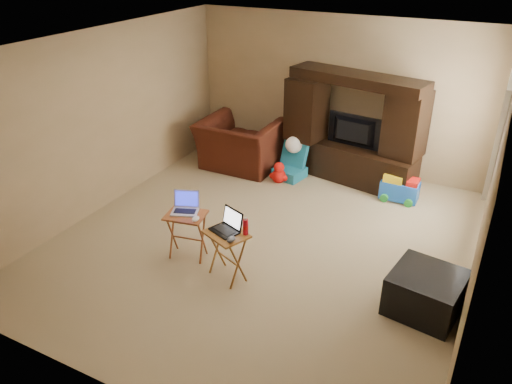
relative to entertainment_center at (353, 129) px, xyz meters
The scene contains 22 objects.
floor 2.49m from the entertainment_center, 100.37° to the right, with size 5.50×5.50×0.00m, color tan.
ceiling 2.85m from the entertainment_center, 100.37° to the right, with size 5.50×5.50×0.00m, color silver.
wall_back 0.73m from the entertainment_center, 132.86° to the left, with size 5.00×5.00×0.00m, color tan.
wall_front 5.08m from the entertainment_center, 94.76° to the right, with size 5.00×5.00×0.00m, color tan.
wall_left 3.74m from the entertainment_center, 141.81° to the right, with size 5.50×5.50×0.00m, color tan.
wall_right 3.12m from the entertainment_center, 47.84° to the right, with size 5.50×5.50×0.00m, color tan.
window_pane 2.25m from the entertainment_center, 19.93° to the right, with size 1.20×1.20×0.00m, color white.
window_frame 2.24m from the entertainment_center, 20.11° to the right, with size 0.06×1.14×1.34m, color white.
entertainment_center is the anchor object (origin of this frame).
television 0.06m from the entertainment_center, 90.00° to the right, with size 0.88×0.12×0.51m, color black.
recliner 1.91m from the entertainment_center, 167.97° to the right, with size 1.27×1.11×0.83m, color #42170E.
child_rocker 1.12m from the entertainment_center, 156.38° to the right, with size 0.45×0.51×0.59m, color teal, non-canonical shape.
plush_toy 1.35m from the entertainment_center, 146.17° to the right, with size 0.32×0.27×0.36m, color red, non-canonical shape.
push_toy 1.16m from the entertainment_center, 21.52° to the right, with size 0.56×0.40×0.42m, color blue, non-canonical shape.
ottoman 3.28m from the entertainment_center, 58.13° to the right, with size 0.70×0.70×0.45m, color black.
tray_table_left 3.28m from the entertainment_center, 109.54° to the right, with size 0.46×0.37×0.60m, color #9C4E25.
tray_table_right 3.27m from the entertainment_center, 97.73° to the right, with size 0.46×0.37×0.60m, color #996125.
laptop_left 3.22m from the entertainment_center, 110.23° to the right, with size 0.31×0.26×0.24m, color silver.
laptop_right 3.21m from the entertainment_center, 98.49° to the right, with size 0.31×0.26×0.24m, color black.
mouse_left 3.25m from the entertainment_center, 105.96° to the right, with size 0.08×0.12×0.05m, color silver.
mouse_right 3.33m from the entertainment_center, 95.23° to the right, with size 0.08×0.12×0.05m, color #3C3C41.
water_bottle 3.13m from the entertainment_center, 94.29° to the right, with size 0.06×0.06×0.18m, color red.
Camera 1 is at (2.45, -4.95, 3.54)m, focal length 35.00 mm.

